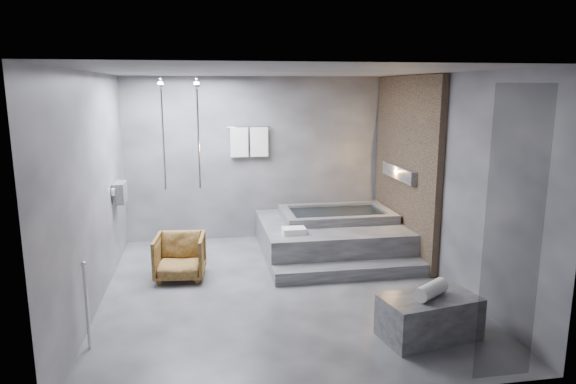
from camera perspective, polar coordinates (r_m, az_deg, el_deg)
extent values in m
plane|color=#323235|center=(6.88, -0.91, -10.79)|extent=(5.00, 5.00, 0.00)
cube|color=#535356|center=(6.36, -0.99, 13.23)|extent=(4.50, 5.00, 0.04)
cube|color=#3D3D43|center=(8.92, -3.40, 3.72)|extent=(4.50, 0.04, 2.80)
cube|color=#3D3D43|center=(4.09, 4.41, -5.74)|extent=(4.50, 0.04, 2.80)
cube|color=#3D3D43|center=(6.53, -20.86, 0.08)|extent=(0.04, 5.00, 2.80)
cube|color=#3D3D43|center=(7.16, 17.14, 1.28)|extent=(0.04, 5.00, 2.80)
cube|color=#84694D|center=(8.26, 12.90, 2.81)|extent=(0.10, 2.40, 2.78)
cube|color=#FF9938|center=(8.25, 12.35, 2.12)|extent=(0.14, 1.20, 0.20)
cube|color=gray|center=(7.93, -18.17, -0.04)|extent=(0.16, 0.42, 0.30)
imported|color=beige|center=(7.84, -18.18, -0.50)|extent=(0.08, 0.08, 0.21)
imported|color=beige|center=(8.04, -17.97, -0.41)|extent=(0.07, 0.07, 0.15)
cylinder|color=silver|center=(8.37, -9.96, 6.49)|extent=(0.04, 0.04, 1.80)
cylinder|color=silver|center=(8.39, -13.74, 6.35)|extent=(0.04, 0.04, 1.80)
cylinder|color=silver|center=(8.79, -4.38, 7.19)|extent=(0.75, 0.02, 0.02)
cube|color=white|center=(8.78, -5.45, 5.53)|extent=(0.30, 0.06, 0.50)
cube|color=white|center=(8.81, -3.23, 5.58)|extent=(0.30, 0.06, 0.50)
cylinder|color=silver|center=(5.65, -21.46, -11.79)|extent=(0.04, 0.04, 0.90)
cube|color=black|center=(4.81, 23.74, -4.68)|extent=(0.55, 0.01, 2.60)
cube|color=#37373A|center=(8.34, 4.72, -4.96)|extent=(2.20, 2.00, 0.50)
cube|color=#37373A|center=(7.31, 7.01, -8.74)|extent=(2.20, 0.36, 0.18)
cube|color=#303032|center=(5.79, 15.40, -13.25)|extent=(1.10, 0.74, 0.45)
imported|color=#422B10|center=(7.32, -11.92, -7.04)|extent=(0.73, 0.74, 0.62)
cylinder|color=white|center=(5.66, 15.62, -10.44)|extent=(0.45, 0.39, 0.16)
cube|color=white|center=(7.56, 0.66, -4.33)|extent=(0.34, 0.25, 0.09)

